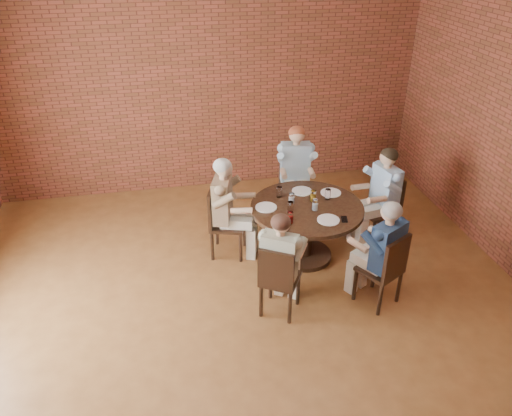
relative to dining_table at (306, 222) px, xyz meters
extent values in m
plane|color=brown|center=(-0.90, -1.19, -0.53)|extent=(7.00, 7.00, 0.00)
plane|color=brown|center=(-0.90, 2.31, 1.17)|extent=(7.00, 0.00, 7.00)
cylinder|color=black|center=(0.00, 0.00, -0.50)|extent=(0.69, 0.69, 0.06)
cylinder|color=black|center=(0.00, 0.00, -0.18)|extent=(0.20, 0.20, 0.64)
cylinder|color=#3C2716|center=(0.00, 0.00, 0.20)|extent=(1.38, 1.38, 0.05)
cube|color=black|center=(1.06, 0.21, -0.10)|extent=(0.49, 0.49, 0.04)
cube|color=black|center=(1.25, 0.25, 0.16)|extent=(0.12, 0.42, 0.48)
cylinder|color=black|center=(0.85, 0.35, -0.32)|extent=(0.04, 0.04, 0.41)
cylinder|color=black|center=(0.92, 0.00, -0.32)|extent=(0.04, 0.04, 0.41)
cylinder|color=black|center=(1.20, 0.42, -0.32)|extent=(0.04, 0.04, 0.41)
cylinder|color=black|center=(1.27, 0.07, -0.32)|extent=(0.04, 0.04, 0.41)
cube|color=black|center=(0.16, 1.10, -0.10)|extent=(0.49, 0.49, 0.04)
cube|color=black|center=(0.19, 1.29, 0.17)|extent=(0.43, 0.10, 0.49)
cylinder|color=black|center=(-0.05, 0.94, -0.32)|extent=(0.04, 0.04, 0.41)
cylinder|color=black|center=(0.32, 0.89, -0.32)|extent=(0.04, 0.04, 0.41)
cylinder|color=black|center=(0.01, 1.31, -0.32)|extent=(0.04, 0.04, 0.41)
cylinder|color=black|center=(0.37, 1.25, -0.32)|extent=(0.04, 0.04, 0.41)
cube|color=black|center=(-0.94, 0.29, -0.10)|extent=(0.53, 0.53, 0.04)
cube|color=black|center=(-1.12, 0.35, 0.16)|extent=(0.16, 0.42, 0.48)
cylinder|color=black|center=(-0.82, 0.06, -0.32)|extent=(0.04, 0.04, 0.41)
cylinder|color=black|center=(-0.71, 0.41, -0.32)|extent=(0.04, 0.04, 0.41)
cylinder|color=black|center=(-1.17, 0.17, -0.32)|extent=(0.04, 0.04, 0.41)
cylinder|color=black|center=(-1.06, 0.52, -0.32)|extent=(0.04, 0.04, 0.41)
cube|color=black|center=(-0.56, -0.92, -0.10)|extent=(0.53, 0.53, 0.04)
cube|color=black|center=(-0.65, -1.07, 0.14)|extent=(0.35, 0.23, 0.44)
cylinder|color=black|center=(-0.34, -0.87, -0.32)|extent=(0.04, 0.04, 0.41)
cylinder|color=black|center=(-0.61, -0.70, -0.32)|extent=(0.04, 0.04, 0.41)
cylinder|color=black|center=(-0.50, -1.14, -0.32)|extent=(0.04, 0.04, 0.41)
cylinder|color=black|center=(-0.78, -0.98, -0.32)|extent=(0.04, 0.04, 0.41)
cube|color=black|center=(0.55, -0.98, -0.10)|extent=(0.55, 0.55, 0.04)
cube|color=black|center=(0.64, -1.14, 0.15)|extent=(0.37, 0.23, 0.46)
cylinder|color=black|center=(0.62, -0.75, -0.32)|extent=(0.04, 0.04, 0.41)
cylinder|color=black|center=(0.32, -0.92, -0.32)|extent=(0.04, 0.04, 0.41)
cylinder|color=black|center=(0.78, -1.05, -0.32)|extent=(0.04, 0.04, 0.41)
cylinder|color=black|center=(0.48, -1.22, -0.32)|extent=(0.04, 0.04, 0.41)
cylinder|color=white|center=(0.39, 0.26, 0.23)|extent=(0.26, 0.26, 0.01)
cylinder|color=white|center=(0.05, 0.38, 0.23)|extent=(0.26, 0.26, 0.01)
cylinder|color=white|center=(-0.50, 0.06, 0.23)|extent=(0.26, 0.26, 0.01)
cylinder|color=white|center=(0.14, -0.37, 0.23)|extent=(0.26, 0.26, 0.01)
cylinder|color=white|center=(0.30, 0.12, 0.29)|extent=(0.07, 0.07, 0.14)
cylinder|color=white|center=(0.11, 0.12, 0.29)|extent=(0.07, 0.07, 0.14)
cylinder|color=white|center=(-0.28, 0.30, 0.29)|extent=(0.07, 0.07, 0.14)
cylinder|color=white|center=(-0.17, 0.10, 0.29)|extent=(0.07, 0.07, 0.14)
cylinder|color=white|center=(-0.24, -0.10, 0.29)|extent=(0.07, 0.07, 0.14)
cylinder|color=white|center=(-0.31, -0.33, 0.29)|extent=(0.07, 0.07, 0.14)
cylinder|color=white|center=(0.06, -0.11, 0.29)|extent=(0.07, 0.07, 0.14)
cube|color=black|center=(0.33, -0.39, 0.23)|extent=(0.10, 0.15, 0.01)
camera|label=1|loc=(-1.67, -5.04, 3.23)|focal=35.00mm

